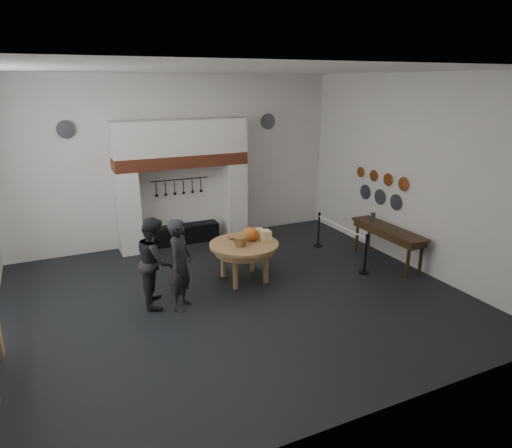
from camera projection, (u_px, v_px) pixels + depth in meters
name	position (u px, v px, depth m)	size (l,w,h in m)	color
floor	(236.00, 297.00, 9.51)	(9.00, 8.00, 0.02)	black
ceiling	(233.00, 70.00, 8.16)	(9.00, 8.00, 0.02)	silver
wall_back	(178.00, 161.00, 12.29)	(9.00, 0.02, 4.50)	silver
wall_front	(365.00, 263.00, 5.38)	(9.00, 0.02, 4.50)	silver
wall_right	(412.00, 173.00, 10.66)	(0.02, 8.00, 4.50)	silver
chimney_pier_left	(128.00, 212.00, 11.74)	(0.55, 0.70, 2.15)	silver
chimney_pier_right	(234.00, 200.00, 12.94)	(0.55, 0.70, 2.15)	silver
hearth_brick_band	(181.00, 160.00, 11.97)	(3.50, 0.72, 0.32)	#9E442B
chimney_hood	(180.00, 137.00, 11.79)	(3.50, 0.70, 0.90)	silver
iron_range	(184.00, 234.00, 12.65)	(1.90, 0.45, 0.50)	black
utensil_rail	(179.00, 179.00, 12.37)	(0.02, 0.02, 1.60)	black
work_table	(244.00, 245.00, 10.10)	(1.54, 1.54, 0.07)	tan
pumpkin	(250.00, 234.00, 10.21)	(0.36, 0.36, 0.31)	#DE5B1F
cheese_block_big	(265.00, 236.00, 10.22)	(0.22, 0.22, 0.24)	#EFDA8F
cheese_block_small	(259.00, 233.00, 10.47)	(0.18, 0.18, 0.20)	#FDE197
wicker_basket	(240.00, 241.00, 9.87)	(0.32, 0.32, 0.22)	#A2703B
bread_loaf	(234.00, 236.00, 10.33)	(0.31, 0.18, 0.13)	#A6803A
visitor_near	(181.00, 264.00, 8.82)	(0.67, 0.44, 1.83)	black
visitor_far	(155.00, 261.00, 9.01)	(0.87, 0.68, 1.80)	black
side_table	(388.00, 229.00, 11.07)	(0.55, 2.20, 0.06)	#3B2715
pewter_jug	(373.00, 217.00, 11.54)	(0.12, 0.12, 0.22)	#4B4A4F
copper_pan_a	(404.00, 184.00, 10.91)	(0.34, 0.34, 0.03)	#C6662D
copper_pan_b	(388.00, 180.00, 11.38)	(0.32, 0.32, 0.03)	#C6662D
copper_pan_c	(374.00, 176.00, 11.86)	(0.30, 0.30, 0.03)	#C6662D
copper_pan_d	(361.00, 172.00, 12.33)	(0.28, 0.28, 0.03)	#C6662D
pewter_plate_left	(396.00, 202.00, 11.23)	(0.40, 0.40, 0.03)	#4C4C51
pewter_plate_mid	(380.00, 197.00, 11.75)	(0.40, 0.40, 0.03)	#4C4C51
pewter_plate_right	(365.00, 192.00, 12.27)	(0.40, 0.40, 0.03)	#4C4C51
pewter_plate_back_left	(66.00, 129.00, 10.88)	(0.44, 0.44, 0.03)	#4C4C51
pewter_plate_back_right	(268.00, 121.00, 13.07)	(0.44, 0.44, 0.03)	#4C4C51
barrier_post_near	(365.00, 255.00, 10.57)	(0.05, 0.05, 0.90)	black
barrier_post_far	(319.00, 230.00, 12.30)	(0.05, 0.05, 0.90)	black
barrier_rope	(341.00, 227.00, 11.31)	(0.04, 0.04, 2.00)	white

